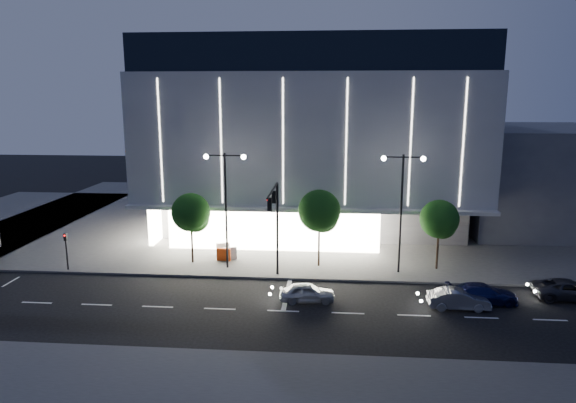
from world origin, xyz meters
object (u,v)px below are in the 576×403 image
Objects in this scene: street_lamp_west at (226,193)px; barrier_c at (224,255)px; ped_signal_far at (66,248)px; barrier_d at (230,253)px; car_second at (458,299)px; street_lamp_east at (402,196)px; tree_right at (440,221)px; car_fourth at (570,290)px; traffic_mast at (275,214)px; car_lead at (307,293)px; barrier_b at (223,249)px; tree_mid at (320,213)px; tree_left at (191,215)px; car_third at (483,294)px.

street_lamp_west reaches higher than barrier_c.
barrier_d is (11.82, 3.47, -1.24)m from ped_signal_far.
street_lamp_east is at bearing 24.50° from car_second.
car_fourth is at bearing -33.78° from tree_right.
traffic_mast is 7.62m from barrier_d.
car_lead is at bearing -42.43° from street_lamp_west.
barrier_b is 1.00× the size of barrier_c.
traffic_mast is 0.79× the size of street_lamp_west.
tree_right is at bearing -29.04° from barrier_b.
barrier_b is 1.61m from barrier_c.
traffic_mast is at bearing -33.65° from street_lamp_west.
car_second is (8.88, -7.24, -3.71)m from tree_mid.
traffic_mast is at bearing -4.15° from ped_signal_far.
traffic_mast reaches higher than tree_left.
tree_right is 12.27m from car_lead.
barrier_c is at bearing 175.57° from tree_mid.
traffic_mast reaches higher than tree_mid.
barrier_d is at bearing 95.33° from street_lamp_west.
barrier_c is (-16.52, 7.83, 0.02)m from car_second.
barrier_c is at bearing 64.10° from car_second.
barrier_c is (2.35, 0.59, -3.38)m from tree_left.
street_lamp_east reaches higher than traffic_mast.
tree_right reaches higher than barrier_b.
car_third is at bearing -30.42° from tree_mid.
street_lamp_east reaches higher than tree_left.
barrier_d is (-6.59, 7.82, 0.04)m from car_lead.
street_lamp_east reaches higher than car_fourth.
car_lead is (-9.62, -6.87, -3.27)m from tree_right.
traffic_mast is at bearing -162.98° from tree_right.
car_lead is at bearing -72.44° from barrier_b.
street_lamp_west reaches higher than tree_left.
tree_right is at bearing 17.02° from traffic_mast.
car_third is (13.66, -2.56, -4.38)m from traffic_mast.
tree_left reaches higher than car_lead.
car_fourth is at bearing -38.16° from barrier_b.
street_lamp_east reaches higher than car_lead.
barrier_b is (-16.91, 9.39, 0.02)m from car_second.
tree_left is at bearing 161.06° from street_lamp_west.
tree_left is 10.00m from tree_mid.
car_fourth is (10.56, -4.02, -5.32)m from street_lamp_east.
tree_left is 5.20× the size of barrier_b.
tree_mid is 1.34× the size of car_fourth.
car_fourth is at bearing -9.68° from street_lamp_west.
traffic_mast is 6.43× the size of barrier_b.
tree_right is 17.47m from barrier_b.
tree_mid is at bearing -36.84° from barrier_b.
street_lamp_west is 3.69m from tree_left.
tree_left is 1.59× the size of car_lead.
tree_right reaches higher than car_third.
tree_mid is 12.87m from car_third.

